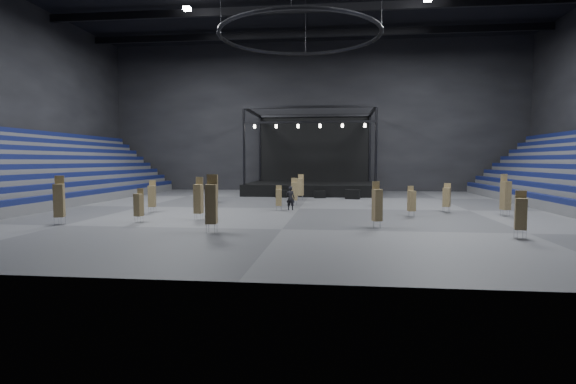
# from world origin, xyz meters

# --- Properties ---
(floor) EXTENTS (50.00, 50.00, 0.00)m
(floor) POSITION_xyz_m (0.00, 0.00, 0.00)
(floor) COLOR #48484A
(floor) RESTS_ON ground
(wall_back) EXTENTS (50.00, 0.20, 18.00)m
(wall_back) POSITION_xyz_m (0.00, 21.00, 9.00)
(wall_back) COLOR black
(wall_back) RESTS_ON ground
(bleachers_left) EXTENTS (7.20, 40.00, 6.40)m
(bleachers_left) POSITION_xyz_m (-22.94, 0.00, 1.73)
(bleachers_left) COLOR #525255
(bleachers_left) RESTS_ON floor
(stage) EXTENTS (14.00, 10.00, 9.20)m
(stage) POSITION_xyz_m (0.00, 16.24, 1.45)
(stage) COLOR black
(stage) RESTS_ON floor
(truss_ring) EXTENTS (12.30, 12.30, 5.15)m
(truss_ring) POSITION_xyz_m (-0.00, 0.00, 13.00)
(truss_ring) COLOR black
(truss_ring) RESTS_ON ceiling
(flight_case_left) EXTENTS (1.15, 0.62, 0.75)m
(flight_case_left) POSITION_xyz_m (-2.67, 10.07, 0.37)
(flight_case_left) COLOR black
(flight_case_left) RESTS_ON floor
(flight_case_mid) EXTENTS (1.18, 0.83, 0.71)m
(flight_case_mid) POSITION_xyz_m (1.15, 9.81, 0.36)
(flight_case_mid) COLOR black
(flight_case_mid) RESTS_ON floor
(flight_case_right) EXTENTS (1.49, 1.00, 0.91)m
(flight_case_right) POSITION_xyz_m (4.31, 8.99, 0.45)
(flight_case_right) COLOR black
(flight_case_right) RESTS_ON floor
(chair_stack_0) EXTENTS (0.56, 0.56, 2.24)m
(chair_stack_0) POSITION_xyz_m (-0.64, 2.55, 1.18)
(chair_stack_0) COLOR silver
(chair_stack_0) RESTS_ON floor
(chair_stack_1) EXTENTS (0.67, 0.67, 2.80)m
(chair_stack_1) POSITION_xyz_m (-12.89, -10.14, 1.43)
(chair_stack_1) COLOR silver
(chair_stack_1) RESTS_ON floor
(chair_stack_2) EXTENTS (0.47, 0.47, 1.85)m
(chair_stack_2) POSITION_xyz_m (-7.10, 0.62, 1.00)
(chair_stack_2) COLOR silver
(chair_stack_2) RESTS_ON floor
(chair_stack_3) EXTENTS (0.48, 0.48, 1.85)m
(chair_stack_3) POSITION_xyz_m (-1.37, -1.59, 0.99)
(chair_stack_3) COLOR silver
(chair_stack_3) RESTS_ON floor
(chair_stack_4) EXTENTS (0.64, 0.64, 2.06)m
(chair_stack_4) POSITION_xyz_m (10.59, -1.34, 1.11)
(chair_stack_4) COLOR silver
(chair_stack_4) RESTS_ON floor
(chair_stack_5) EXTENTS (0.59, 0.59, 2.96)m
(chair_stack_5) POSITION_xyz_m (-3.42, -11.99, 1.52)
(chair_stack_5) COLOR silver
(chair_stack_5) RESTS_ON floor
(chair_stack_6) EXTENTS (0.64, 0.64, 2.40)m
(chair_stack_6) POSITION_xyz_m (-0.55, 7.18, 1.27)
(chair_stack_6) COLOR silver
(chair_stack_6) RESTS_ON floor
(chair_stack_7) EXTENTS (0.59, 0.59, 2.42)m
(chair_stack_7) POSITION_xyz_m (-7.80, 4.11, 1.28)
(chair_stack_7) COLOR silver
(chair_stack_7) RESTS_ON floor
(chair_stack_8) EXTENTS (0.58, 0.58, 2.54)m
(chair_stack_8) POSITION_xyz_m (5.07, -9.36, 1.29)
(chair_stack_8) COLOR silver
(chair_stack_8) RESTS_ON floor
(chair_stack_9) EXTENTS (0.61, 0.61, 2.25)m
(chair_stack_9) POSITION_xyz_m (11.50, -11.99, 1.20)
(chair_stack_9) COLOR silver
(chair_stack_9) RESTS_ON floor
(chair_stack_10) EXTENTS (0.53, 0.53, 2.65)m
(chair_stack_10) POSITION_xyz_m (-5.61, -7.25, 1.35)
(chair_stack_10) COLOR silver
(chair_stack_10) RESTS_ON floor
(chair_stack_11) EXTENTS (0.53, 0.53, 2.01)m
(chair_stack_11) POSITION_xyz_m (-8.82, -8.67, 1.06)
(chair_stack_11) COLOR silver
(chair_stack_11) RESTS_ON floor
(chair_stack_12) EXTENTS (0.54, 0.54, 2.01)m
(chair_stack_12) POSITION_xyz_m (7.74, -4.07, 1.06)
(chair_stack_12) COLOR silver
(chair_stack_12) RESTS_ON floor
(chair_stack_13) EXTENTS (0.65, 0.65, 2.78)m
(chair_stack_13) POSITION_xyz_m (13.93, -3.12, 1.42)
(chair_stack_13) COLOR silver
(chair_stack_13) RESTS_ON floor
(chair_stack_14) EXTENTS (0.56, 0.56, 2.26)m
(chair_stack_14) POSITION_xyz_m (-10.10, -3.79, 1.19)
(chair_stack_14) COLOR silver
(chair_stack_14) RESTS_ON floor
(man_center) EXTENTS (0.72, 0.54, 1.77)m
(man_center) POSITION_xyz_m (-0.57, -1.06, 0.89)
(man_center) COLOR black
(man_center) RESTS_ON floor
(crew_member) EXTENTS (0.93, 1.02, 1.70)m
(crew_member) POSITION_xyz_m (5.97, 2.69, 0.85)
(crew_member) COLOR black
(crew_member) RESTS_ON floor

